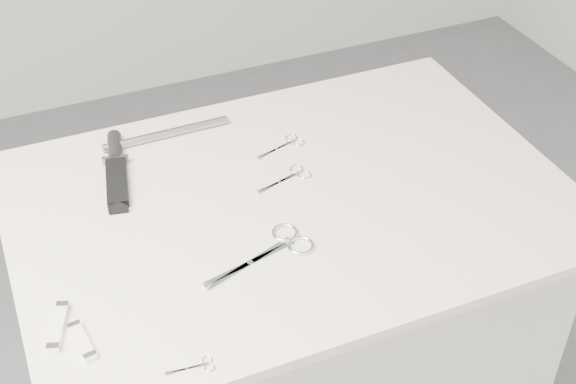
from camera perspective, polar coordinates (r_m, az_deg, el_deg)
name	(u,v)px	position (r m, az deg, el deg)	size (l,w,h in m)	color
plinth	(291,365)	(1.78, 0.21, -12.19)	(0.90, 0.60, 0.90)	silver
display_board	(291,201)	(1.46, 0.25, -0.61)	(1.00, 0.70, 0.02)	beige
large_shears	(278,247)	(1.34, -0.73, -3.96)	(0.20, 0.11, 0.01)	white
embroidery_scissors_a	(291,177)	(1.49, 0.21, 1.10)	(0.11, 0.06, 0.00)	white
embroidery_scissors_b	(286,144)	(1.58, -0.11, 3.40)	(0.11, 0.06, 0.00)	white
tiny_scissors	(197,367)	(1.18, -6.50, -12.24)	(0.07, 0.03, 0.00)	white
sheathed_knife	(116,166)	(1.54, -12.14, 1.82)	(0.08, 0.23, 0.03)	black
pocket_knife_a	(58,326)	(1.26, -16.04, -9.16)	(0.05, 0.10, 0.01)	white
pocket_knife_b	(82,341)	(1.23, -14.44, -10.25)	(0.03, 0.08, 0.01)	white
metal_rail	(166,134)	(1.62, -8.66, 4.12)	(0.02, 0.02, 0.26)	gray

